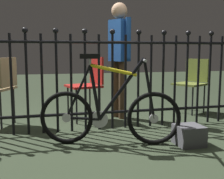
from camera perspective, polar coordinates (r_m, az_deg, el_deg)
ground_plane at (r=3.16m, az=2.12°, el=-10.29°), size 20.00×20.00×0.00m
iron_fence at (r=3.54m, az=-1.59°, el=2.49°), size 4.09×0.07×1.29m
bicycle at (r=2.99m, az=-0.46°, el=-4.68°), size 1.42×0.52×0.94m
chair_olive at (r=4.78m, az=15.67°, el=1.88°), size 0.57×0.57×0.85m
chair_red at (r=4.07m, az=-4.61°, el=1.64°), size 0.52×0.52×0.89m
chair_tan at (r=4.00m, az=-21.23°, el=1.06°), size 0.55×0.55×0.89m
person_visitor at (r=4.17m, az=1.45°, el=7.83°), size 0.28×0.45×1.65m
display_crate at (r=3.13m, az=15.01°, el=-8.74°), size 0.27×0.27×0.21m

